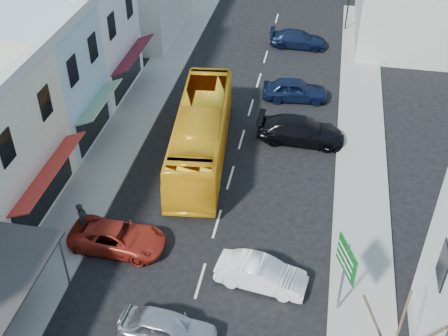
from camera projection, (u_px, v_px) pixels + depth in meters
ground at (200, 281)px, 26.49m from camera, size 120.00×120.00×0.00m
sidewalk_left at (119, 144)px, 35.36m from camera, size 3.00×52.00×0.15m
sidewalk_right at (361, 171)px, 33.14m from camera, size 3.00×52.00×0.15m
bus at (201, 135)px, 33.50m from camera, size 3.71×11.80×3.10m
car_silver at (167, 329)px, 23.49m from camera, size 4.53×2.16×1.40m
car_white at (261, 274)px, 25.89m from camera, size 4.60×2.36×1.40m
car_red at (118, 237)px, 27.81m from camera, size 4.67×2.09×1.40m
car_black_near at (301, 132)px, 35.31m from camera, size 4.53×1.91×1.40m
car_navy_mid at (295, 91)px, 39.43m from camera, size 4.55×2.22×1.40m
car_navy_far at (298, 39)px, 46.28m from camera, size 4.50×1.85×1.40m
pedestrian_left at (83, 220)px, 28.36m from camera, size 0.43×0.62×1.70m
direction_sign at (343, 279)px, 23.89m from camera, size 1.51×1.98×4.08m
traffic_signal at (348, 4)px, 47.89m from camera, size 0.55×1.00×4.84m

